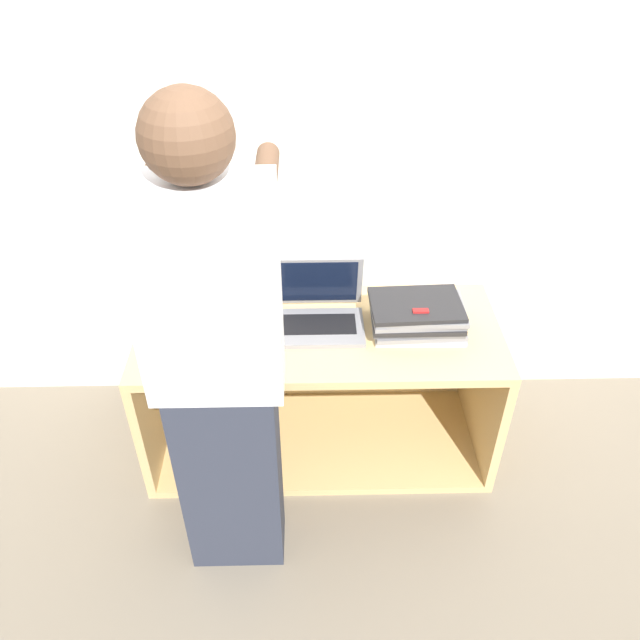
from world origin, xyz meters
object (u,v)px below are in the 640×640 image
at_px(laptop_open, 319,312).
at_px(person, 219,373).
at_px(laptop_stack_right, 417,316).
at_px(laptop_stack_left, 222,326).

height_order(laptop_open, person, person).
xyz_separation_m(laptop_open, person, (-0.32, -0.56, 0.19)).
height_order(laptop_stack_right, person, person).
bearing_deg(laptop_stack_right, laptop_stack_left, -179.87).
xyz_separation_m(laptop_stack_left, laptop_stack_right, (0.76, 0.00, 0.04)).
bearing_deg(person, laptop_stack_left, 96.97).
bearing_deg(laptop_stack_right, person, -143.77).
bearing_deg(person, laptop_stack_right, 36.23).
relative_size(laptop_open, laptop_stack_right, 0.94).
height_order(laptop_open, laptop_stack_left, laptop_open).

